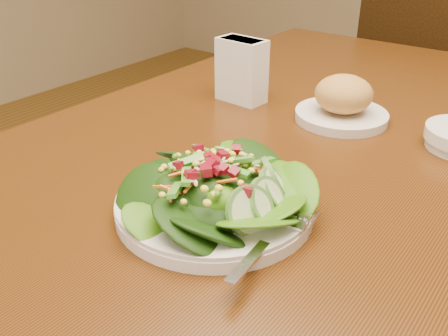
# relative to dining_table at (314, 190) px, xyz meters

# --- Properties ---
(dining_table) EXTENTS (0.90, 1.40, 0.75)m
(dining_table) POSITION_rel_dining_table_xyz_m (0.00, 0.00, 0.00)
(dining_table) COLOR #55290B
(dining_table) RESTS_ON ground_plane
(chair_far) EXTENTS (0.52, 0.52, 0.92)m
(chair_far) POSITION_rel_dining_table_xyz_m (-0.13, 1.08, -0.16)
(chair_far) COLOR black
(chair_far) RESTS_ON ground_plane
(salad_plate) EXTENTS (0.26, 0.25, 0.07)m
(salad_plate) POSITION_rel_dining_table_xyz_m (0.01, -0.28, 0.13)
(salad_plate) COLOR silver
(salad_plate) RESTS_ON dining_table
(bread_plate) EXTENTS (0.17, 0.17, 0.08)m
(bread_plate) POSITION_rel_dining_table_xyz_m (-0.01, 0.10, 0.14)
(bread_plate) COLOR silver
(bread_plate) RESTS_ON dining_table
(napkin_holder) EXTENTS (0.10, 0.06, 0.12)m
(napkin_holder) POSITION_rel_dining_table_xyz_m (-0.21, 0.07, 0.17)
(napkin_holder) COLOR white
(napkin_holder) RESTS_ON dining_table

